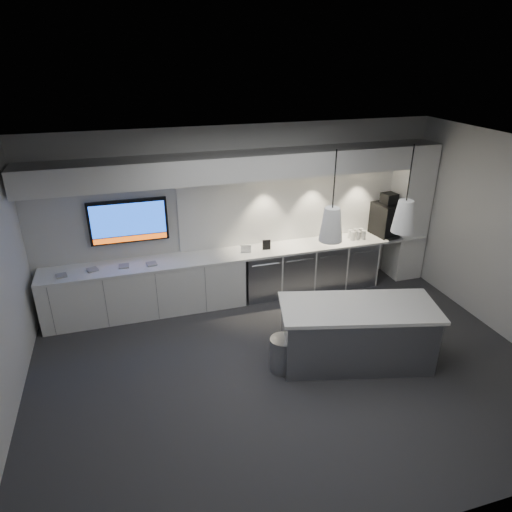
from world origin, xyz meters
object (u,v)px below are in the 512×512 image
object	(u,v)px
wall_tv	(129,221)
island	(356,334)
coffee_machine	(387,218)
bin	(282,354)

from	to	relation	value
wall_tv	island	xyz separation A→B (m)	(2.87, -2.51, -1.10)
wall_tv	coffee_machine	distance (m)	4.66
bin	coffee_machine	world-z (taller)	coffee_machine
bin	coffee_machine	bearing A→B (deg)	37.22
wall_tv	island	world-z (taller)	wall_tv
coffee_machine	bin	bearing A→B (deg)	-151.01
bin	coffee_machine	size ratio (longest dim) A/B	0.62
island	coffee_machine	size ratio (longest dim) A/B	2.87
coffee_machine	island	bearing A→B (deg)	-136.18
wall_tv	coffee_machine	xyz separation A→B (m)	(4.64, -0.25, -0.33)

